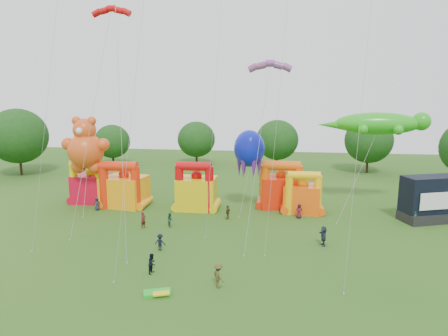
# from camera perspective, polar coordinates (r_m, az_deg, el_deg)

# --- Properties ---
(ground) EXTENTS (160.00, 160.00, 0.00)m
(ground) POSITION_cam_1_polar(r_m,az_deg,el_deg) (27.68, -11.77, -21.86)
(ground) COLOR #204F16
(ground) RESTS_ON ground
(tree_ring) EXTENTS (125.55, 127.68, 12.07)m
(tree_ring) POSITION_cam_1_polar(r_m,az_deg,el_deg) (25.87, -14.38, -8.92)
(tree_ring) COLOR #352314
(tree_ring) RESTS_ON ground
(bouncy_castle_0) EXTENTS (4.80, 3.88, 6.01)m
(bouncy_castle_0) POSITION_cam_1_polar(r_m,az_deg,el_deg) (57.29, -18.46, -2.46)
(bouncy_castle_0) COLOR red
(bouncy_castle_0) RESTS_ON ground
(bouncy_castle_1) EXTENTS (6.03, 5.14, 6.25)m
(bouncy_castle_1) POSITION_cam_1_polar(r_m,az_deg,el_deg) (54.10, -14.13, -2.91)
(bouncy_castle_1) COLOR orange
(bouncy_castle_1) RESTS_ON ground
(bouncy_castle_2) EXTENTS (4.90, 3.94, 6.41)m
(bouncy_castle_2) POSITION_cam_1_polar(r_m,az_deg,el_deg) (51.23, -3.98, -3.27)
(bouncy_castle_2) COLOR #DFBC0B
(bouncy_castle_2) RESTS_ON ground
(bouncy_castle_3) EXTENTS (5.89, 4.99, 6.36)m
(bouncy_castle_3) POSITION_cam_1_polar(r_m,az_deg,el_deg) (52.75, 8.13, -2.98)
(bouncy_castle_3) COLOR red
(bouncy_castle_3) RESTS_ON ground
(bouncy_castle_4) EXTENTS (4.88, 4.13, 5.45)m
(bouncy_castle_4) POSITION_cam_1_polar(r_m,az_deg,el_deg) (50.90, 11.16, -3.95)
(bouncy_castle_4) COLOR #FC570D
(bouncy_castle_4) RESTS_ON ground
(stage_trailer) EXTENTS (8.99, 5.83, 5.36)m
(stage_trailer) POSITION_cam_1_polar(r_m,az_deg,el_deg) (53.01, 28.16, -3.91)
(stage_trailer) COLOR black
(stage_trailer) RESTS_ON ground
(teddy_bear_kite) EXTENTS (6.38, 6.80, 11.95)m
(teddy_bear_kite) POSITION_cam_1_polar(r_m,az_deg,el_deg) (53.81, -19.17, 1.53)
(teddy_bear_kite) COLOR #DE4D18
(teddy_bear_kite) RESTS_ON ground
(gecko_kite) EXTENTS (14.05, 11.00, 12.47)m
(gecko_kite) POSITION_cam_1_polar(r_m,az_deg,el_deg) (52.03, 19.16, 0.55)
(gecko_kite) COLOR green
(gecko_kite) RESTS_ON ground
(octopus_kite) EXTENTS (3.85, 5.75, 10.35)m
(octopus_kite) POSITION_cam_1_polar(r_m,az_deg,el_deg) (49.84, 3.47, 1.12)
(octopus_kite) COLOR #0C18B6
(octopus_kite) RESTS_ON ground
(parafoil_kites) EXTENTS (21.96, 13.68, 27.78)m
(parafoil_kites) POSITION_cam_1_polar(r_m,az_deg,el_deg) (40.07, -12.73, 6.92)
(parafoil_kites) COLOR #F10B39
(parafoil_kites) RESTS_ON ground
(diamond_kites) EXTENTS (30.50, 17.28, 41.63)m
(diamond_kites) POSITION_cam_1_polar(r_m,az_deg,el_deg) (36.63, -2.90, 12.03)
(diamond_kites) COLOR red
(diamond_kites) RESTS_ON ground
(folded_kite_bundle) EXTENTS (2.22, 1.62, 0.31)m
(folded_kite_bundle) POSITION_cam_1_polar(r_m,az_deg,el_deg) (31.50, -9.46, -17.19)
(folded_kite_bundle) COLOR green
(folded_kite_bundle) RESTS_ON ground
(spectator_0) EXTENTS (0.95, 0.80, 1.65)m
(spectator_0) POSITION_cam_1_polar(r_m,az_deg,el_deg) (53.62, -17.68, -4.92)
(spectator_0) COLOR #242036
(spectator_0) RESTS_ON ground
(spectator_1) EXTENTS (0.70, 0.81, 1.87)m
(spectator_1) POSITION_cam_1_polar(r_m,az_deg,el_deg) (45.38, -11.47, -7.30)
(spectator_1) COLOR #4F1B16
(spectator_1) RESTS_ON ground
(spectator_2) EXTENTS (0.91, 0.97, 1.60)m
(spectator_2) POSITION_cam_1_polar(r_m,az_deg,el_deg) (45.47, -7.70, -7.32)
(spectator_2) COLOR #1D4831
(spectator_2) RESTS_ON ground
(spectator_3) EXTENTS (1.11, 0.71, 1.62)m
(spectator_3) POSITION_cam_1_polar(r_m,az_deg,el_deg) (39.02, -9.12, -10.44)
(spectator_3) COLOR black
(spectator_3) RESTS_ON ground
(spectator_4) EXTENTS (0.72, 1.09, 1.72)m
(spectator_4) POSITION_cam_1_polar(r_m,az_deg,el_deg) (47.57, 0.55, -6.33)
(spectator_4) COLOR #463B1C
(spectator_4) RESTS_ON ground
(spectator_5) EXTENTS (0.72, 1.87, 1.97)m
(spectator_5) POSITION_cam_1_polar(r_m,az_deg,el_deg) (40.83, 14.02, -9.40)
(spectator_5) COLOR #272D41
(spectator_5) RESTS_ON ground
(spectator_6) EXTENTS (0.92, 0.65, 1.76)m
(spectator_6) POSITION_cam_1_polar(r_m,az_deg,el_deg) (48.74, 10.68, -6.07)
(spectator_6) COLOR #4D1621
(spectator_6) RESTS_ON ground
(spectator_7) EXTENTS (0.71, 0.57, 1.70)m
(spectator_7) POSITION_cam_1_polar(r_m,az_deg,el_deg) (50.15, 25.60, -6.53)
(spectator_7) COLOR #193F1F
(spectator_7) RESTS_ON ground
(spectator_8) EXTENTS (0.78, 0.93, 1.72)m
(spectator_8) POSITION_cam_1_polar(r_m,az_deg,el_deg) (34.55, -10.21, -13.27)
(spectator_8) COLOR black
(spectator_8) RESTS_ON ground
(spectator_9) EXTENTS (1.34, 1.43, 1.94)m
(spectator_9) POSITION_cam_1_polar(r_m,az_deg,el_deg) (31.76, -0.79, -15.11)
(spectator_9) COLOR #46421C
(spectator_9) RESTS_ON ground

